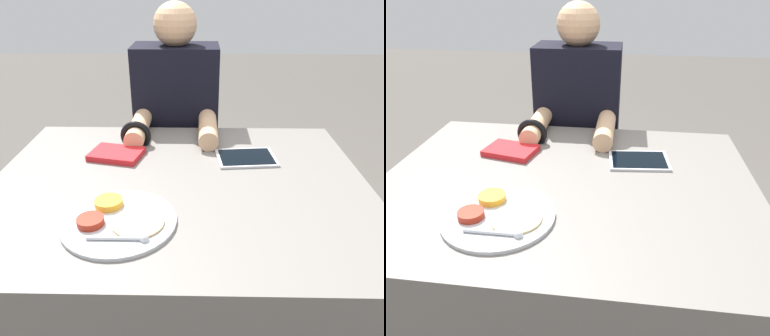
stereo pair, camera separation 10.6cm
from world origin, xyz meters
TOP-DOWN VIEW (x-y plane):
  - dining_table at (0.00, 0.00)m, footprint 1.12×0.88m
  - thali_tray at (-0.14, -0.21)m, footprint 0.29×0.29m
  - red_notebook at (-0.22, 0.17)m, footprint 0.19×0.15m
  - tablet_device at (0.22, 0.16)m, footprint 0.21×0.16m
  - person_diner at (-0.04, 0.56)m, footprint 0.36×0.46m

SIDE VIEW (x-z plane):
  - dining_table at x=0.00m, z-range 0.00..0.74m
  - person_diner at x=-0.04m, z-range -0.03..1.16m
  - tablet_device at x=0.22m, z-range 0.73..0.74m
  - thali_tray at x=-0.14m, z-range 0.73..0.76m
  - red_notebook at x=-0.22m, z-range 0.73..0.75m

